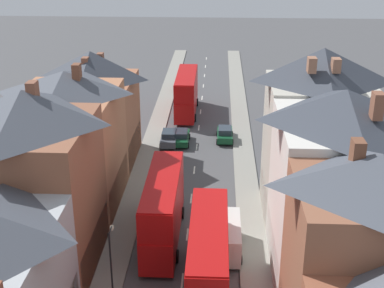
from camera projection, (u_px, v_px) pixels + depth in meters
name	position (u px, v px, depth m)	size (l,w,h in m)	color
pavement_left	(146.00, 160.00, 55.60)	(2.20, 104.00, 0.14)	gray
pavement_right	(244.00, 162.00, 55.13)	(2.20, 104.00, 0.14)	gray
centre_line_dashes	(194.00, 170.00, 53.54)	(0.14, 97.80, 0.01)	silver
terrace_row_left	(15.00, 222.00, 32.95)	(8.00, 54.55, 13.61)	#ADB2B7
terrace_row_right	(371.00, 277.00, 27.25)	(8.00, 44.66, 14.23)	#B2704C
double_decker_bus_lead	(163.00, 208.00, 40.75)	(2.74, 10.80, 5.30)	#B70F0F
double_decker_bus_mid_street	(208.00, 259.00, 34.50)	(2.74, 10.80, 5.30)	#B70F0F
double_decker_bus_far_approaching	(186.00, 93.00, 68.36)	(2.74, 10.80, 5.30)	#B70F0F
car_near_blue	(182.00, 85.00, 79.10)	(1.90, 4.41, 1.57)	maroon
car_near_silver	(169.00, 138.00, 59.41)	(1.90, 4.21, 1.67)	#4C515B
car_parked_right_a	(225.00, 134.00, 60.56)	(1.90, 4.06, 1.60)	#144728
car_mid_black	(181.00, 137.00, 59.70)	(1.90, 4.21, 1.58)	#144728
delivery_van	(227.00, 236.00, 39.72)	(2.20, 5.20, 2.41)	silver
street_lamp	(111.00, 263.00, 33.40)	(0.20, 1.12, 5.50)	black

